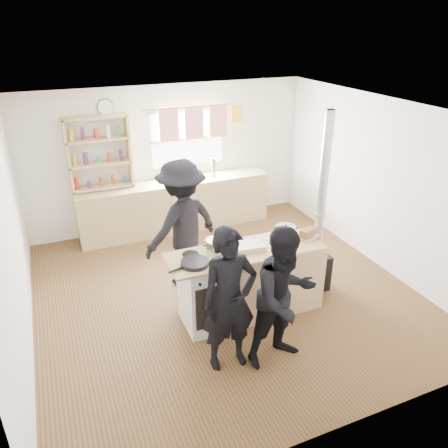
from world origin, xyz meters
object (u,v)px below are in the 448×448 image
(flue_heater, at_px, (317,247))
(thermos, at_px, (213,168))
(stockpot_counter, at_px, (285,232))
(person_near_left, at_px, (229,300))
(person_near_right, at_px, (284,297))
(person_far, at_px, (182,224))
(roast_tray, at_px, (249,246))
(cooking_island, at_px, (251,281))
(bread_board, at_px, (308,234))
(stockpot_stove, at_px, (215,246))
(skillet_greens, at_px, (195,263))

(flue_heater, bearing_deg, thermos, 100.64)
(stockpot_counter, bearing_deg, person_near_left, -143.96)
(person_near_right, height_order, person_far, person_far)
(roast_tray, distance_m, stockpot_counter, 0.55)
(cooking_island, bearing_deg, bread_board, -0.31)
(stockpot_stove, relative_size, stockpot_counter, 0.87)
(skillet_greens, bearing_deg, cooking_island, 6.94)
(person_near_left, height_order, person_far, person_far)
(person_near_right, bearing_deg, roast_tray, 81.58)
(stockpot_counter, relative_size, person_far, 0.14)
(skillet_greens, height_order, stockpot_counter, stockpot_counter)
(thermos, bearing_deg, stockpot_counter, -91.73)
(stockpot_stove, bearing_deg, skillet_greens, -148.49)
(stockpot_stove, relative_size, person_near_left, 0.14)
(bread_board, distance_m, flue_heater, 0.47)
(skillet_greens, distance_m, stockpot_stove, 0.38)
(stockpot_stove, bearing_deg, flue_heater, 2.41)
(roast_tray, relative_size, stockpot_counter, 1.49)
(stockpot_counter, distance_m, person_near_left, 1.41)
(thermos, xyz_separation_m, cooking_island, (-0.58, -2.77, -0.59))
(person_near_right, bearing_deg, person_far, 97.61)
(cooking_island, distance_m, person_far, 1.26)
(roast_tray, bearing_deg, person_near_left, -128.08)
(stockpot_stove, height_order, person_near_left, person_near_left)
(skillet_greens, bearing_deg, thermos, 64.63)
(cooking_island, bearing_deg, flue_heater, 8.91)
(roast_tray, height_order, person_near_right, person_near_right)
(stockpot_counter, xyz_separation_m, flue_heater, (0.57, 0.09, -0.37))
(cooking_island, distance_m, person_near_left, 1.04)
(person_near_left, xyz_separation_m, person_near_right, (0.57, -0.15, -0.02))
(cooking_island, xyz_separation_m, person_near_left, (-0.63, -0.75, 0.36))
(cooking_island, xyz_separation_m, skillet_greens, (-0.77, -0.09, 0.49))
(stockpot_stove, height_order, person_far, person_far)
(thermos, xyz_separation_m, stockpot_stove, (-1.04, -2.67, -0.05))
(thermos, relative_size, cooking_island, 0.16)
(skillet_greens, bearing_deg, roast_tray, 7.63)
(roast_tray, xyz_separation_m, bread_board, (0.82, -0.01, 0.01))
(stockpot_counter, xyz_separation_m, bread_board, (0.28, -0.08, -0.04))
(stockpot_counter, bearing_deg, person_near_right, -120.04)
(roast_tray, distance_m, person_near_left, 0.97)
(roast_tray, distance_m, person_far, 1.16)
(cooking_island, height_order, person_near_left, person_near_left)
(stockpot_counter, xyz_separation_m, person_near_left, (-1.13, -0.82, -0.19))
(skillet_greens, relative_size, stockpot_counter, 1.50)
(bread_board, xyz_separation_m, person_near_left, (-1.41, -0.74, -0.16))
(skillet_greens, bearing_deg, stockpot_counter, 7.53)
(stockpot_stove, xyz_separation_m, stockpot_counter, (0.95, -0.03, 0.01))
(thermos, height_order, skillet_greens, thermos)
(roast_tray, height_order, flue_heater, flue_heater)
(skillet_greens, xyz_separation_m, person_near_left, (0.15, -0.65, -0.13))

